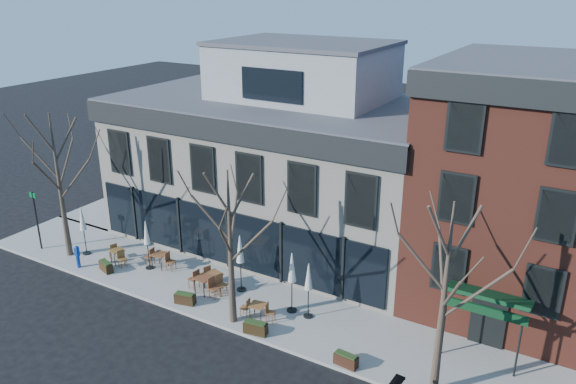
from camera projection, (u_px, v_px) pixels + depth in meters
The scene contains 24 objects.
ground at pixel (230, 270), 29.47m from camera, with size 120.00×120.00×0.00m, color black.
sidewalk_front at pixel (260, 305), 26.17m from camera, with size 33.50×4.70×0.15m, color gray.
sidewalk_side at pixel (151, 195), 39.60m from camera, with size 4.50×12.00×0.15m, color gray.
corner_building at pixel (281, 160), 31.86m from camera, with size 18.39×10.39×11.10m.
red_brick_building at pixel (524, 184), 25.36m from camera, with size 8.20×11.78×11.18m.
tree_corner at pixel (60, 185), 29.39m from camera, with size 3.93×3.98×7.92m.
tree_mid at pixel (231, 247), 23.55m from camera, with size 3.50×3.55×7.04m.
tree_right at pixel (444, 299), 19.22m from camera, with size 3.72×3.77×7.48m.
sign_pole at pixel (36, 217), 30.87m from camera, with size 0.50×0.10×3.40m.
call_box at pixel (78, 256), 29.24m from camera, with size 0.25×0.25×1.27m.
cafe_set_0 at pixel (117, 254), 29.84m from camera, with size 1.72×1.00×0.89m.
cafe_set_1 at pixel (160, 259), 29.30m from camera, with size 1.87×0.80×0.97m.
cafe_set_2 at pixel (213, 279), 27.27m from camera, with size 1.94×1.04×1.00m.
cafe_set_3 at pixel (204, 283), 26.89m from camera, with size 1.97×0.87×1.01m.
cafe_set_4 at pixel (258, 310), 24.85m from camera, with size 1.69×0.77×0.87m.
umbrella_0 at pixel (82, 221), 30.25m from camera, with size 0.44×0.44×2.77m.
umbrella_1 at pixel (147, 235), 28.72m from camera, with size 0.43×0.43×2.68m.
umbrella_2 at pixel (240, 252), 26.58m from camera, with size 0.47×0.47×2.91m.
umbrella_3 at pixel (292, 271), 24.85m from camera, with size 0.47×0.47×2.93m.
umbrella_4 at pixel (309, 279), 24.47m from camera, with size 0.43×0.43×2.68m.
planter_0 at pixel (106, 266), 29.03m from camera, with size 1.02×0.66×0.53m.
planter_1 at pixel (185, 298), 26.08m from camera, with size 1.03×0.59×0.54m.
planter_2 at pixel (256, 328), 23.85m from camera, with size 1.07×0.56×0.57m.
planter_3 at pixel (346, 360), 21.86m from camera, with size 0.98×0.46×0.53m.
Camera 1 is at (15.82, -21.01, 14.25)m, focal length 35.00 mm.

